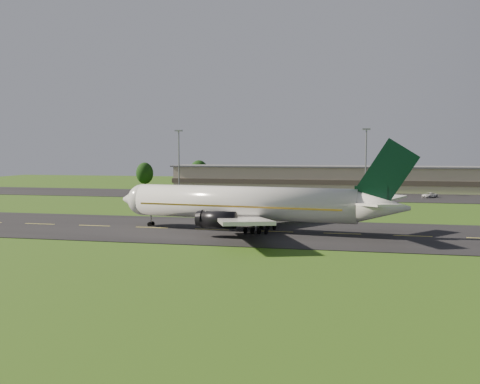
% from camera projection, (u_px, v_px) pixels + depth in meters
% --- Properties ---
extents(ground, '(360.00, 360.00, 0.00)m').
position_uv_depth(ground, '(342.00, 234.00, 87.11)').
color(ground, '#254A12').
rests_on(ground, ground).
extents(taxiway, '(220.00, 30.00, 0.10)m').
position_uv_depth(taxiway, '(342.00, 234.00, 87.11)').
color(taxiway, black).
rests_on(taxiway, ground).
extents(apron, '(260.00, 30.00, 0.10)m').
position_uv_depth(apron, '(348.00, 197.00, 157.27)').
color(apron, black).
rests_on(apron, ground).
extents(airliner, '(51.22, 41.92, 15.57)m').
position_uv_depth(airliner, '(248.00, 204.00, 89.96)').
color(airliner, silver).
rests_on(airliner, ground).
extents(terminal, '(145.00, 16.00, 8.40)m').
position_uv_depth(terminal, '(369.00, 179.00, 179.18)').
color(terminal, tan).
rests_on(terminal, ground).
extents(light_mast_west, '(2.40, 1.20, 20.35)m').
position_uv_depth(light_mast_west, '(179.00, 153.00, 175.67)').
color(light_mast_west, gray).
rests_on(light_mast_west, ground).
extents(light_mast_centre, '(2.40, 1.20, 20.35)m').
position_uv_depth(light_mast_centre, '(366.00, 153.00, 163.02)').
color(light_mast_centre, gray).
rests_on(light_mast_centre, ground).
extents(tree_line, '(197.91, 8.65, 10.10)m').
position_uv_depth(tree_line, '(440.00, 176.00, 183.39)').
color(tree_line, black).
rests_on(tree_line, ground).
extents(service_vehicle_a, '(1.90, 4.12, 1.37)m').
position_uv_depth(service_vehicle_a, '(240.00, 193.00, 162.77)').
color(service_vehicle_a, orange).
rests_on(service_vehicle_a, apron).
extents(service_vehicle_b, '(3.97, 1.67, 1.27)m').
position_uv_depth(service_vehicle_b, '(323.00, 192.00, 165.56)').
color(service_vehicle_b, '#A80B18').
rests_on(service_vehicle_b, apron).
extents(service_vehicle_c, '(5.22, 5.25, 1.41)m').
position_uv_depth(service_vehicle_c, '(429.00, 195.00, 153.52)').
color(service_vehicle_c, white).
rests_on(service_vehicle_c, apron).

